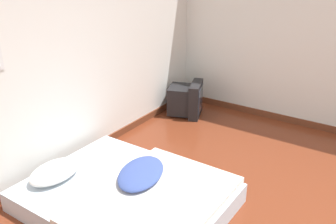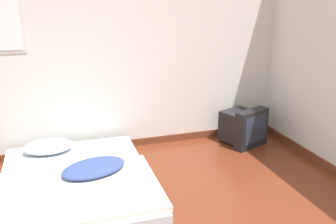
{
  "view_description": "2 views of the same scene",
  "coord_description": "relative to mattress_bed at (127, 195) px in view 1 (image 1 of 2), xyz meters",
  "views": [
    {
      "loc": [
        -2.38,
        -0.17,
        2.15
      ],
      "look_at": [
        0.7,
        1.89,
        0.56
      ],
      "focal_mm": 40.0,
      "sensor_mm": 36.0,
      "label": 1
    },
    {
      "loc": [
        -0.39,
        -1.57,
        1.88
      ],
      "look_at": [
        0.7,
        1.81,
        0.71
      ],
      "focal_mm": 40.0,
      "sensor_mm": 36.0,
      "label": 2
    }
  ],
  "objects": [
    {
      "name": "wall_back",
      "position": [
        0.24,
        1.03,
        1.17
      ],
      "size": [
        7.22,
        0.08,
        2.6
      ],
      "color": "silver",
      "rests_on": "ground_plane"
    },
    {
      "name": "crt_tv",
      "position": [
        2.12,
        0.66,
        0.1
      ],
      "size": [
        0.57,
        0.57,
        0.48
      ],
      "color": "black",
      "rests_on": "ground_plane"
    },
    {
      "name": "mattress_bed",
      "position": [
        0.0,
        0.0,
        0.0
      ],
      "size": [
        1.4,
        1.77,
        0.34
      ],
      "color": "silver",
      "rests_on": "ground_plane"
    }
  ]
}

